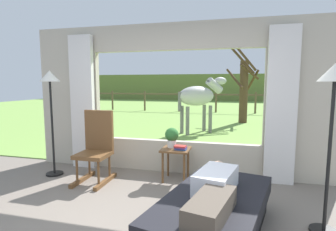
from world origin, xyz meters
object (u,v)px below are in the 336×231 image
(recliner_sofa, at_px, (214,215))
(rocking_chair, at_px, (96,147))
(book_stack, at_px, (181,148))
(pasture_tree, at_px, (244,88))
(side_table, at_px, (176,154))
(floor_lamp_right, at_px, (333,98))
(reclining_person, at_px, (215,188))
(potted_plant, at_px, (172,136))
(horse, at_px, (199,96))
(floor_lamp_left, at_px, (50,91))

(recliner_sofa, relative_size, rocking_chair, 1.66)
(recliner_sofa, distance_m, book_stack, 1.55)
(book_stack, bearing_deg, pasture_tree, 80.85)
(side_table, xyz_separation_m, floor_lamp_right, (1.83, -1.11, 0.98))
(recliner_sofa, distance_m, reclining_person, 0.31)
(potted_plant, xyz_separation_m, floor_lamp_right, (1.91, -1.17, 0.70))
(floor_lamp_right, distance_m, horse, 5.64)
(side_table, distance_m, pasture_tree, 6.88)
(rocking_chair, height_order, horse, horse)
(recliner_sofa, bearing_deg, rocking_chair, 162.65)
(floor_lamp_left, bearing_deg, rocking_chair, -3.52)
(rocking_chair, height_order, pasture_tree, pasture_tree)
(potted_plant, bearing_deg, floor_lamp_left, -171.00)
(reclining_person, xyz_separation_m, rocking_chair, (-1.95, 1.18, 0.02))
(reclining_person, relative_size, book_stack, 7.48)
(side_table, distance_m, horse, 4.21)
(pasture_tree, bearing_deg, horse, -118.41)
(book_stack, height_order, floor_lamp_left, floor_lamp_left)
(floor_lamp_left, xyz_separation_m, horse, (1.86, 4.40, -0.26))
(recliner_sofa, distance_m, rocking_chair, 2.28)
(potted_plant, bearing_deg, horse, 91.80)
(recliner_sofa, xyz_separation_m, pasture_tree, (0.46, 8.15, 1.16))
(recliner_sofa, distance_m, floor_lamp_right, 1.66)
(potted_plant, relative_size, pasture_tree, 0.10)
(floor_lamp_right, height_order, pasture_tree, pasture_tree)
(horse, bearing_deg, floor_lamp_left, -65.79)
(rocking_chair, relative_size, book_stack, 5.86)
(rocking_chair, xyz_separation_m, book_stack, (1.32, 0.24, 0.01))
(potted_plant, bearing_deg, recliner_sofa, -61.77)
(side_table, bearing_deg, rocking_chair, -166.01)
(potted_plant, relative_size, floor_lamp_left, 0.18)
(recliner_sofa, xyz_separation_m, reclining_person, (-0.00, -0.05, 0.30))
(potted_plant, relative_size, horse, 0.18)
(book_stack, relative_size, floor_lamp_left, 0.11)
(potted_plant, distance_m, floor_lamp_right, 2.35)
(book_stack, bearing_deg, reclining_person, -66.00)
(book_stack, bearing_deg, potted_plant, 144.26)
(side_table, bearing_deg, potted_plant, 143.13)
(floor_lamp_right, relative_size, horse, 1.01)
(rocking_chair, relative_size, floor_lamp_left, 0.64)
(recliner_sofa, height_order, potted_plant, potted_plant)
(rocking_chair, bearing_deg, horse, 76.64)
(floor_lamp_left, bearing_deg, horse, 67.11)
(rocking_chair, distance_m, floor_lamp_right, 3.28)
(recliner_sofa, relative_size, horse, 1.07)
(side_table, height_order, pasture_tree, pasture_tree)
(recliner_sofa, height_order, floor_lamp_left, floor_lamp_left)
(horse, bearing_deg, side_table, -40.02)
(potted_plant, height_order, book_stack, potted_plant)
(reclining_person, xyz_separation_m, side_table, (-0.73, 1.49, -0.10))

